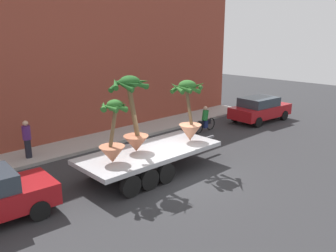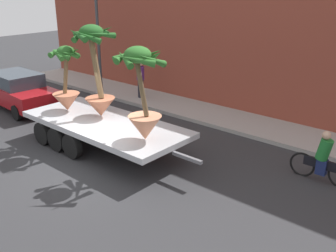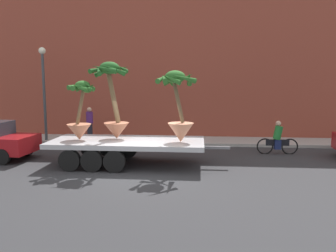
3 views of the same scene
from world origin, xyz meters
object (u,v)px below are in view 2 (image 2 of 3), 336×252
(flatbed_trailer, at_px, (100,125))
(potted_palm_front, at_px, (142,97))
(potted_palm_middle, at_px, (66,85))
(cyclist, at_px, (323,159))
(street_lamp, at_px, (98,28))
(pedestrian_near_gate, at_px, (141,79))
(trailing_car, at_px, (19,90))
(potted_palm_rear, at_px, (96,72))

(flatbed_trailer, relative_size, potted_palm_front, 2.60)
(flatbed_trailer, bearing_deg, potted_palm_middle, -176.81)
(flatbed_trailer, height_order, cyclist, cyclist)
(street_lamp, bearing_deg, cyclist, -8.73)
(cyclist, distance_m, pedestrian_near_gate, 9.68)
(flatbed_trailer, distance_m, potted_palm_middle, 1.97)
(trailing_car, distance_m, street_lamp, 4.61)
(potted_palm_middle, bearing_deg, potted_palm_rear, 17.06)
(flatbed_trailer, xyz_separation_m, trailing_car, (-6.00, 0.45, 0.05))
(potted_palm_rear, xyz_separation_m, trailing_car, (-5.64, 0.17, -1.65))
(street_lamp, bearing_deg, potted_palm_middle, -51.73)
(potted_palm_rear, bearing_deg, pedestrian_near_gate, 118.45)
(potted_palm_front, height_order, pedestrian_near_gate, potted_palm_front)
(pedestrian_near_gate, distance_m, street_lamp, 3.16)
(street_lamp, bearing_deg, trailing_car, -104.51)
(potted_palm_rear, distance_m, potted_palm_front, 2.68)
(flatbed_trailer, distance_m, potted_palm_rear, 1.77)
(potted_palm_rear, relative_size, trailing_car, 0.71)
(flatbed_trailer, height_order, street_lamp, street_lamp)
(potted_palm_front, distance_m, street_lamp, 8.61)
(potted_palm_rear, bearing_deg, street_lamp, 139.56)
(potted_palm_front, relative_size, street_lamp, 0.56)
(potted_palm_middle, relative_size, cyclist, 1.26)
(potted_palm_middle, xyz_separation_m, trailing_car, (-4.41, 0.54, -1.10))
(potted_palm_rear, height_order, potted_palm_middle, potted_palm_rear)
(pedestrian_near_gate, bearing_deg, street_lamp, -165.96)
(cyclist, xyz_separation_m, pedestrian_near_gate, (-9.39, 2.33, 0.37))
(flatbed_trailer, bearing_deg, street_lamp, 139.71)
(trailing_car, height_order, street_lamp, street_lamp)
(flatbed_trailer, xyz_separation_m, pedestrian_near_gate, (-2.81, 4.81, 0.27))
(potted_palm_middle, height_order, cyclist, potted_palm_middle)
(cyclist, distance_m, street_lamp, 12.01)
(flatbed_trailer, height_order, trailing_car, trailing_car)
(potted_palm_front, xyz_separation_m, cyclist, (4.32, 2.71, -1.58))
(trailing_car, xyz_separation_m, street_lamp, (0.98, 3.80, 2.40))
(cyclist, distance_m, trailing_car, 12.74)
(potted_palm_rear, relative_size, potted_palm_front, 1.13)
(pedestrian_near_gate, bearing_deg, flatbed_trailer, -59.66)
(flatbed_trailer, bearing_deg, cyclist, 20.63)
(potted_palm_rear, relative_size, cyclist, 1.66)
(potted_palm_rear, height_order, trailing_car, potted_palm_rear)
(potted_palm_front, distance_m, cyclist, 5.34)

